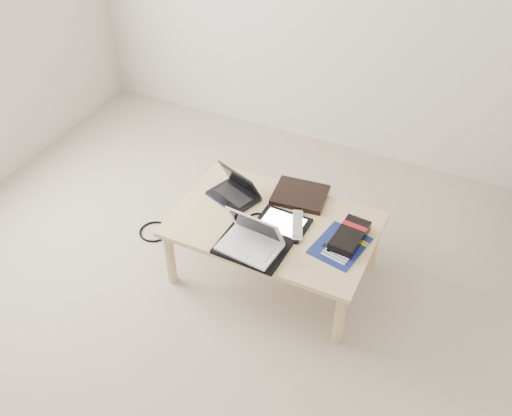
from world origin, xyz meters
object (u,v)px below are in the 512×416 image
at_px(netbook, 235,191).
at_px(gpu_box, 350,236).
at_px(coffee_table, 274,229).
at_px(white_laptop, 251,239).

xyz_separation_m(netbook, gpu_box, (0.71, -0.07, -0.01)).
distance_m(coffee_table, white_laptop, 0.26).
xyz_separation_m(coffee_table, netbook, (-0.29, 0.11, 0.09)).
bearing_deg(gpu_box, coffee_table, -174.41).
bearing_deg(white_laptop, coffee_table, 83.83).
bearing_deg(netbook, coffee_table, -21.17).
height_order(netbook, white_laptop, white_laptop).
xyz_separation_m(white_laptop, gpu_box, (0.44, 0.27, -0.03)).
height_order(white_laptop, gpu_box, white_laptop).
relative_size(coffee_table, netbook, 3.40).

